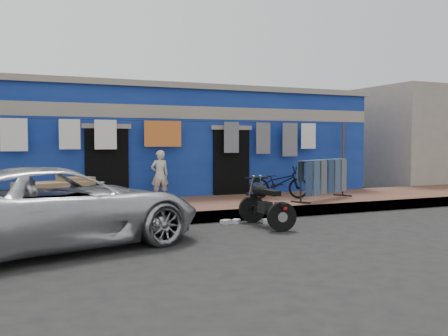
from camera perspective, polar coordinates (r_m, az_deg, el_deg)
ground at (r=9.72m, az=4.75°, el=-7.35°), size 80.00×80.00×0.00m
sidewalk at (r=12.40m, az=-1.85°, el=-4.51°), size 28.00×3.00×0.25m
curb at (r=11.07m, az=0.93°, el=-5.42°), size 28.00×0.10×0.25m
building at (r=16.06m, az=-7.13°, el=2.76°), size 12.20×5.20×3.36m
neighbor_right at (r=21.89m, az=21.73°, el=3.19°), size 6.00×5.00×3.80m
clothesline at (r=13.43m, az=-4.15°, el=3.25°), size 10.06×0.06×2.10m
car at (r=8.61m, az=-18.53°, el=-4.17°), size 5.36×3.53×1.39m
seated_person at (r=13.01m, az=-7.36°, el=-0.79°), size 0.46×0.31×1.28m
bicycle at (r=13.20m, az=6.28°, el=-1.26°), size 1.70×1.00×1.04m
motorcycle at (r=10.31m, az=4.84°, el=-3.97°), size 0.62×1.56×0.99m
charpoy at (r=11.90m, az=-18.26°, el=-2.80°), size 2.43×1.97×0.65m
jeans_rack at (r=13.23m, az=11.26°, el=-1.22°), size 2.57×2.15×1.07m
litter_a at (r=10.65m, az=0.21°, el=-6.19°), size 0.25×0.23×0.09m
litter_b at (r=10.75m, az=1.42°, el=-6.10°), size 0.23×0.23×0.09m
litter_c at (r=10.81m, az=4.85°, el=-6.07°), size 0.23×0.26×0.09m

